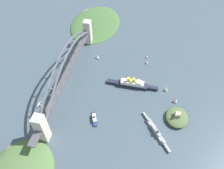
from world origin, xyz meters
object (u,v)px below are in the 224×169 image
Objects in this scene: small_boat_1 at (147,62)px; small_boat_2 at (176,100)px; small_boat_4 at (147,56)px; naval_cruiser at (156,131)px; small_boat_3 at (97,57)px; seaplane_second_in_formation at (39,105)px; ocean_liner at (132,84)px; fort_island_mid_harbor at (177,117)px; harbor_ferry_steamer at (94,119)px; small_boat_0 at (166,89)px; harbor_arch_bridge at (69,69)px; seaplane_taxiing_near_bridge at (51,95)px.

small_boat_2 is at bearing 33.20° from small_boat_1.
naval_cruiser is at bearing 10.40° from small_boat_4.
seaplane_second_in_formation is at bearing -25.62° from small_boat_3.
ocean_liner is 99.04m from fort_island_mid_harbor.
harbor_ferry_steamer is at bearing -91.74° from naval_cruiser.
small_boat_0 is (-89.49, 11.42, 2.27)m from naval_cruiser.
small_boat_2 reaches higher than small_boat_3.
small_boat_2 is (-63.76, 127.73, 2.70)m from harbor_ferry_steamer.
fort_island_mid_harbor is at bearing 76.91° from harbor_arch_bridge.
fort_island_mid_harbor is 3.52× the size of small_boat_2.
ocean_liner is 2.27× the size of fort_island_mid_harbor.
ocean_liner is 9.49× the size of seaplane_taxiing_near_bridge.
naval_cruiser is at bearing 29.91° from ocean_liner.
seaplane_second_in_formation is (-11.21, -199.06, -0.99)m from naval_cruiser.
small_boat_3 is at bearing -112.97° from small_boat_0.
harbor_arch_bridge is at bearing 152.32° from seaplane_second_in_formation.
small_boat_1 is at bearing 155.44° from harbor_ferry_steamer.
small_boat_1 is at bearing 6.29° from small_boat_4.
ocean_liner reaches higher than small_boat_3.
fort_island_mid_harbor is 4.71× the size of small_boat_1.
ocean_liner reaches higher than small_boat_4.
fort_island_mid_harbor reaches higher than small_boat_2.
small_boat_0 is 156.10m from small_boat_3.
harbor_arch_bridge is 28.64× the size of seaplane_second_in_formation.
fort_island_mid_harbor is 4.18× the size of seaplane_taxiing_near_bridge.
small_boat_4 reaches higher than seaplane_taxiing_near_bridge.
small_boat_0 is at bearing 105.36° from seaplane_taxiing_near_bridge.
ocean_liner is 98.14m from harbor_ferry_steamer.
harbor_arch_bridge reaches higher than naval_cruiser.
naval_cruiser is at bearing -7.27° from small_boat_0.
ocean_liner is 70.55m from small_boat_1.
small_boat_1 is 0.75× the size of small_boat_2.
harbor_arch_bridge is 3.24× the size of ocean_liner.
small_boat_1 is (-120.45, 157.04, 2.22)m from seaplane_taxiing_near_bridge.
fort_island_mid_harbor is (45.38, 195.25, -25.52)m from harbor_arch_bridge.
seaplane_second_in_formation is 222.39m from small_boat_1.
fort_island_mid_harbor is at bearing 4.15° from small_boat_2.
naval_cruiser is 72.54m from small_boat_2.
fort_island_mid_harbor is 154.61m from small_boat_4.
small_boat_4 is (-96.00, 132.72, -27.14)m from harbor_arch_bridge.
harbor_arch_bridge is 178.16m from small_boat_0.
fort_island_mid_harbor is at bearing 18.50° from small_boat_0.
fort_island_mid_harbor is 35.17m from small_boat_2.
harbor_arch_bridge reaches higher than seaplane_second_in_formation.
small_boat_4 reaches higher than seaplane_second_in_formation.
harbor_ferry_steamer is at bearing 12.54° from small_boat_3.
ocean_liner is at bearing 117.39° from seaplane_second_in_formation.
harbor_ferry_steamer is at bearing 69.88° from seaplane_taxiing_near_bridge.
ocean_liner is 3.36× the size of harbor_ferry_steamer.
small_boat_4 is (-138.07, 155.10, 1.37)m from seaplane_taxiing_near_bridge.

